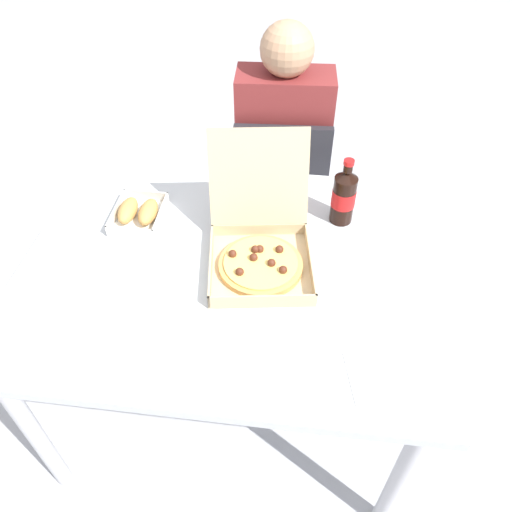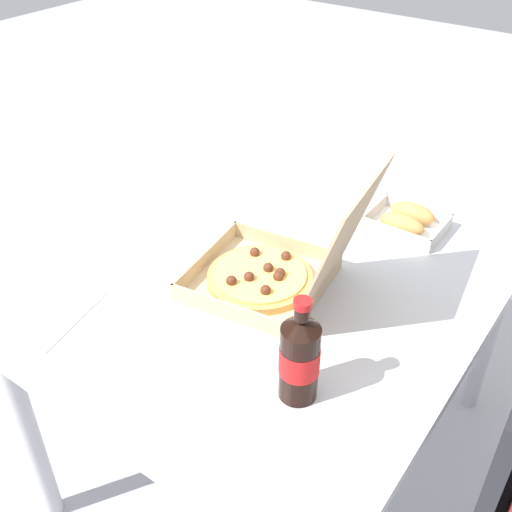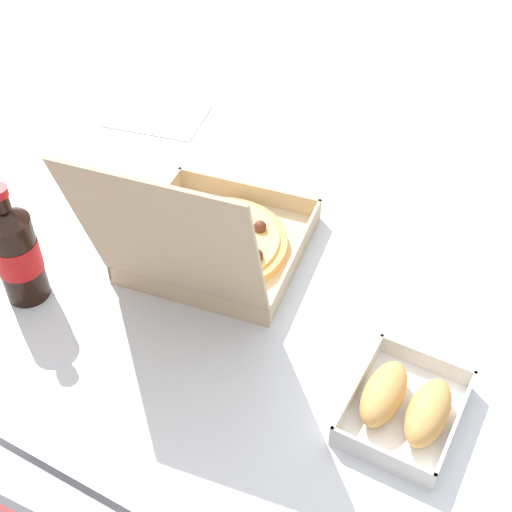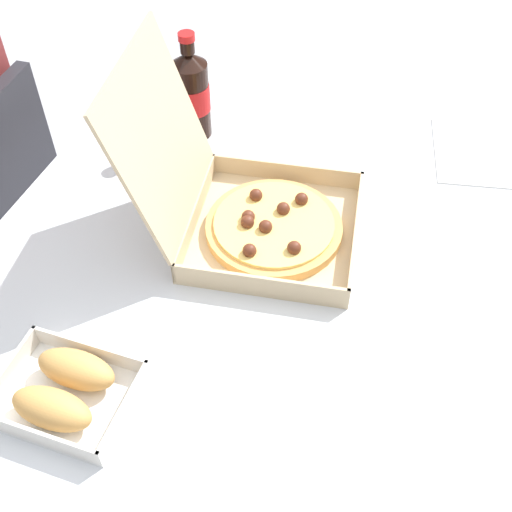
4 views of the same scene
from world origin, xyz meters
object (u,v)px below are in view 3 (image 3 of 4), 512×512
at_px(pizza_box_open, 212,242).
at_px(bread_side_box, 405,405).
at_px(cola_bottle, 17,252).
at_px(paper_menu, 157,116).

bearing_deg(pizza_box_open, bread_side_box, 161.09).
height_order(pizza_box_open, bread_side_box, pizza_box_open).
bearing_deg(bread_side_box, pizza_box_open, -18.91).
distance_m(bread_side_box, cola_bottle, 0.65).
bearing_deg(bread_side_box, cola_bottle, 6.69).
relative_size(pizza_box_open, paper_menu, 1.99).
bearing_deg(pizza_box_open, paper_menu, -43.89).
bearing_deg(cola_bottle, pizza_box_open, -137.41).
height_order(cola_bottle, paper_menu, cola_bottle).
bearing_deg(paper_menu, pizza_box_open, 124.24).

